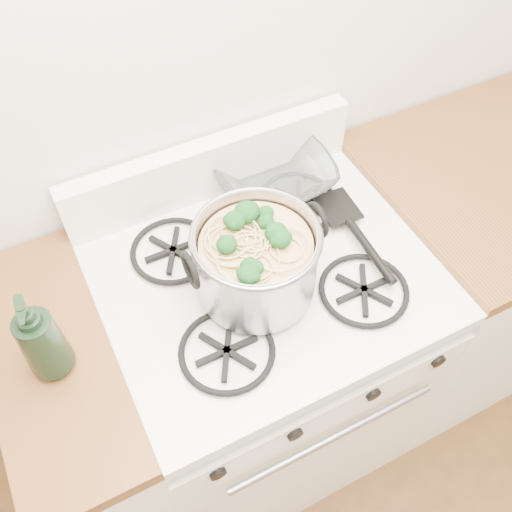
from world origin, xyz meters
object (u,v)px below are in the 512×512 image
(stock_pot, at_px, (256,261))
(spatula, at_px, (338,206))
(bottle, at_px, (39,336))
(gas_range, at_px, (264,366))
(glass_bowl, at_px, (272,179))

(stock_pot, xyz_separation_m, spatula, (0.28, 0.11, -0.08))
(bottle, bearing_deg, gas_range, 8.05)
(gas_range, height_order, bottle, bottle)
(gas_range, relative_size, glass_bowl, 7.82)
(spatula, bearing_deg, gas_range, -157.86)
(gas_range, relative_size, spatula, 2.98)
(gas_range, bearing_deg, bottle, -177.46)
(stock_pot, xyz_separation_m, glass_bowl, (0.18, 0.26, -0.07))
(gas_range, xyz_separation_m, spatula, (0.24, 0.08, 0.50))
(stock_pot, bearing_deg, spatula, 21.83)
(gas_range, relative_size, bottle, 4.00)
(stock_pot, bearing_deg, glass_bowl, 55.54)
(stock_pot, xyz_separation_m, bottle, (-0.45, 0.01, 0.02))
(bottle, bearing_deg, spatula, 13.64)
(gas_range, bearing_deg, stock_pot, -144.67)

